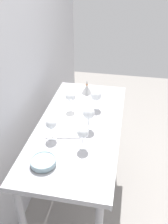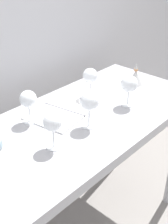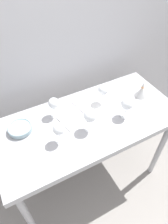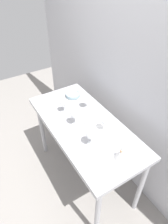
{
  "view_description": "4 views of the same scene",
  "coord_description": "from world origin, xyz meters",
  "views": [
    {
      "loc": [
        -1.55,
        -0.34,
        2.04
      ],
      "look_at": [
        0.02,
        -0.04,
        1.01
      ],
      "focal_mm": 39.75,
      "sensor_mm": 36.0,
      "label": 1
    },
    {
      "loc": [
        -0.94,
        -0.89,
        1.69
      ],
      "look_at": [
        -0.03,
        -0.04,
        0.96
      ],
      "focal_mm": 48.32,
      "sensor_mm": 36.0,
      "label": 2
    },
    {
      "loc": [
        -0.51,
        -0.89,
        2.02
      ],
      "look_at": [
        -0.01,
        0.04,
        0.95
      ],
      "focal_mm": 32.63,
      "sensor_mm": 36.0,
      "label": 3
    },
    {
      "loc": [
        1.25,
        -0.78,
        2.25
      ],
      "look_at": [
        -0.05,
        0.02,
        1.0
      ],
      "focal_mm": 32.07,
      "sensor_mm": 36.0,
      "label": 4
    }
  ],
  "objects": [
    {
      "name": "ground_plane",
      "position": [
        0.0,
        0.0,
        0.0
      ],
      "size": [
        6.0,
        6.0,
        0.0
      ],
      "primitive_type": "plane",
      "color": "gray"
    },
    {
      "name": "wine_glass_near_left",
      "position": [
        -0.26,
        -0.09,
        1.02
      ],
      "size": [
        0.08,
        0.08,
        0.17
      ],
      "color": "white",
      "rests_on": "steel_counter"
    },
    {
      "name": "steel_counter",
      "position": [
        0.0,
        -0.01,
        0.79
      ],
      "size": [
        1.4,
        0.65,
        0.9
      ],
      "color": "#A6A6AB",
      "rests_on": "ground_plane"
    },
    {
      "name": "open_notebook",
      "position": [
        -0.01,
        0.11,
        0.9
      ],
      "size": [
        0.41,
        0.32,
        0.01
      ],
      "rotation": [
        0.0,
        0.0,
        0.19
      ],
      "color": "white",
      "rests_on": "steel_counter"
    },
    {
      "name": "back_wall",
      "position": [
        0.0,
        0.49,
        1.3
      ],
      "size": [
        3.8,
        0.04,
        2.6
      ],
      "primitive_type": "cube",
      "color": "#B6B6BB",
      "rests_on": "ground_plane"
    },
    {
      "name": "wine_glass_near_center",
      "position": [
        -0.03,
        -0.09,
        1.03
      ],
      "size": [
        0.09,
        0.09,
        0.18
      ],
      "color": "white",
      "rests_on": "steel_counter"
    },
    {
      "name": "wine_glass_near_right",
      "position": [
        0.26,
        -0.1,
        1.02
      ],
      "size": [
        0.09,
        0.09,
        0.17
      ],
      "color": "white",
      "rests_on": "steel_counter"
    },
    {
      "name": "tasting_bowl",
      "position": [
        -0.47,
        0.13,
        0.92
      ],
      "size": [
        0.17,
        0.17,
        0.04
      ],
      "color": "#DBCC66",
      "rests_on": "steel_counter"
    },
    {
      "name": "wine_glass_far_right",
      "position": [
        0.19,
        0.11,
        1.03
      ],
      "size": [
        0.08,
        0.08,
        0.18
      ],
      "color": "white",
      "rests_on": "steel_counter"
    },
    {
      "name": "wine_glass_far_left",
      "position": [
        -0.2,
        0.15,
        1.02
      ],
      "size": [
        0.08,
        0.08,
        0.17
      ],
      "color": "white",
      "rests_on": "steel_counter"
    },
    {
      "name": "decanter_funnel",
      "position": [
        0.52,
        0.03,
        0.94
      ],
      "size": [
        0.11,
        0.11,
        0.14
      ],
      "color": "#B8B8B8",
      "rests_on": "steel_counter"
    }
  ]
}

